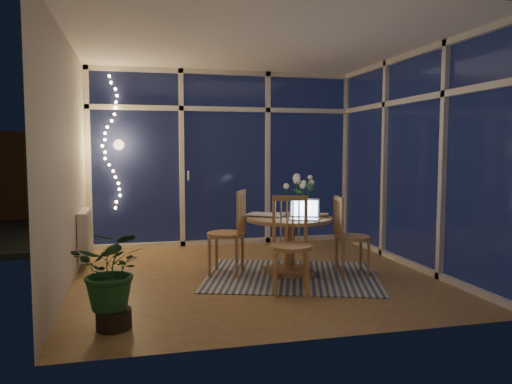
% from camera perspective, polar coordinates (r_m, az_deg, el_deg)
% --- Properties ---
extents(floor, '(4.00, 4.00, 0.00)m').
position_cam_1_polar(floor, '(5.78, 0.02, -9.44)').
color(floor, brown).
rests_on(floor, ground).
extents(ceiling, '(4.00, 4.00, 0.00)m').
position_cam_1_polar(ceiling, '(5.72, 0.02, 16.66)').
color(ceiling, white).
rests_on(ceiling, wall_back).
extents(wall_back, '(4.00, 0.04, 2.60)m').
position_cam_1_polar(wall_back, '(7.56, -3.59, 3.88)').
color(wall_back, beige).
rests_on(wall_back, floor).
extents(wall_front, '(4.00, 0.04, 2.60)m').
position_cam_1_polar(wall_front, '(3.69, 7.42, 2.80)').
color(wall_front, beige).
rests_on(wall_front, floor).
extents(wall_left, '(0.04, 4.00, 2.60)m').
position_cam_1_polar(wall_left, '(5.49, -20.75, 3.19)').
color(wall_left, beige).
rests_on(wall_left, floor).
extents(wall_right, '(0.04, 4.00, 2.60)m').
position_cam_1_polar(wall_right, '(6.38, 17.77, 3.47)').
color(wall_right, beige).
rests_on(wall_right, floor).
extents(window_wall_back, '(4.00, 0.10, 2.60)m').
position_cam_1_polar(window_wall_back, '(7.52, -3.53, 3.87)').
color(window_wall_back, silver).
rests_on(window_wall_back, floor).
extents(window_wall_right, '(0.10, 4.00, 2.60)m').
position_cam_1_polar(window_wall_right, '(6.36, 17.47, 3.48)').
color(window_wall_right, silver).
rests_on(window_wall_right, floor).
extents(radiator, '(0.10, 0.70, 0.58)m').
position_cam_1_polar(radiator, '(6.46, -19.01, -4.58)').
color(radiator, silver).
rests_on(radiator, wall_left).
extents(fairy_lights, '(0.24, 0.10, 1.85)m').
position_cam_1_polar(fairy_lights, '(7.33, -16.28, 5.42)').
color(fairy_lights, '#FCBD64').
rests_on(fairy_lights, window_wall_back).
extents(garden_patio, '(12.00, 6.00, 0.10)m').
position_cam_1_polar(garden_patio, '(10.71, -3.74, -3.13)').
color(garden_patio, black).
rests_on(garden_patio, ground).
extents(garden_fence, '(11.00, 0.08, 1.80)m').
position_cam_1_polar(garden_fence, '(11.04, -6.78, 2.09)').
color(garden_fence, '#362213').
rests_on(garden_fence, ground).
extents(neighbour_roof, '(7.00, 3.00, 2.20)m').
position_cam_1_polar(neighbour_roof, '(14.06, -7.10, 7.98)').
color(neighbour_roof, '#373942').
rests_on(neighbour_roof, ground).
extents(garden_shrubs, '(0.90, 0.90, 0.90)m').
position_cam_1_polar(garden_shrubs, '(8.91, -10.22, -1.51)').
color(garden_shrubs, '#163219').
rests_on(garden_shrubs, ground).
extents(rug, '(2.31, 2.06, 0.01)m').
position_cam_1_polar(rug, '(5.72, 4.09, -9.56)').
color(rug, '#C2B49D').
rests_on(rug, floor).
extents(dining_table, '(1.23, 1.23, 0.66)m').
position_cam_1_polar(dining_table, '(5.74, 3.81, -6.17)').
color(dining_table, '#9B6746').
rests_on(dining_table, floor).
extents(chair_left, '(0.60, 0.60, 0.99)m').
position_cam_1_polar(chair_left, '(5.70, -3.44, -4.59)').
color(chair_left, '#9B6746').
rests_on(chair_left, floor).
extents(chair_right, '(0.48, 0.48, 0.92)m').
position_cam_1_polar(chair_right, '(5.79, 10.96, -4.89)').
color(chair_right, '#9B6746').
rests_on(chair_right, floor).
extents(chair_front, '(0.55, 0.55, 0.97)m').
position_cam_1_polar(chair_front, '(5.01, 3.99, -6.00)').
color(chair_front, '#9B6746').
rests_on(chair_front, floor).
extents(laptop, '(0.41, 0.39, 0.24)m').
position_cam_1_polar(laptop, '(5.48, 5.53, -1.91)').
color(laptop, '#B9B9BD').
rests_on(laptop, dining_table).
extents(flower_vase, '(0.26, 0.26, 0.21)m').
position_cam_1_polar(flower_vase, '(5.92, 5.06, -1.56)').
color(flower_vase, silver).
rests_on(flower_vase, dining_table).
extents(bowl, '(0.19, 0.19, 0.04)m').
position_cam_1_polar(bowl, '(5.77, 7.61, -2.62)').
color(bowl, silver).
rests_on(bowl, dining_table).
extents(newspapers, '(0.52, 0.46, 0.02)m').
position_cam_1_polar(newspapers, '(5.79, 1.18, -2.61)').
color(newspapers, beige).
rests_on(newspapers, dining_table).
extents(phone, '(0.11, 0.06, 0.01)m').
position_cam_1_polar(phone, '(5.52, 4.85, -3.08)').
color(phone, black).
rests_on(phone, dining_table).
extents(potted_plant, '(0.65, 0.60, 0.76)m').
position_cam_1_polar(potted_plant, '(4.18, -16.04, -9.88)').
color(potted_plant, '#1B4D24').
rests_on(potted_plant, floor).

